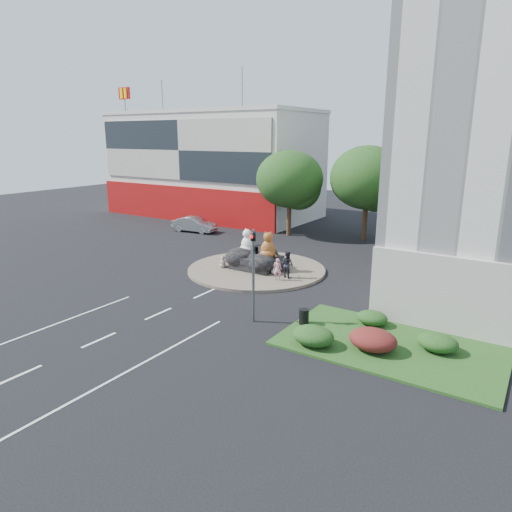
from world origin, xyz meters
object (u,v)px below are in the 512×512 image
at_px(pedestrian_dark, 288,264).
at_px(litter_bin, 304,316).
at_px(cat_white, 247,241).
at_px(kitten_calico, 223,261).
at_px(parked_car, 194,224).
at_px(cat_tabby, 268,245).
at_px(kitten_white, 275,268).
at_px(pedestrian_pink, 278,269).

xyz_separation_m(pedestrian_dark, litter_bin, (4.52, -6.32, -0.60)).
relative_size(cat_white, kitten_calico, 2.07).
bearing_deg(parked_car, kitten_calico, -138.50).
height_order(cat_tabby, pedestrian_dark, cat_tabby).
relative_size(kitten_calico, litter_bin, 1.16).
xyz_separation_m(cat_tabby, kitten_white, (0.81, -0.42, -1.45)).
relative_size(cat_white, parked_car, 0.41).
distance_m(kitten_calico, parked_car, 14.25).
bearing_deg(pedestrian_dark, kitten_calico, 22.34).
relative_size(cat_tabby, parked_car, 0.43).
xyz_separation_m(kitten_white, pedestrian_dark, (1.15, -0.24, 0.46)).
distance_m(parked_car, litter_bin, 25.49).
xyz_separation_m(cat_tabby, parked_car, (-13.94, 8.27, -1.33)).
bearing_deg(cat_white, pedestrian_pink, -4.64).
xyz_separation_m(cat_white, kitten_white, (2.89, -0.83, -1.40)).
xyz_separation_m(parked_car, litter_bin, (20.42, -15.25, -0.25)).
height_order(kitten_white, litter_bin, kitten_white).
bearing_deg(pedestrian_pink, cat_tabby, -62.96).
height_order(kitten_calico, pedestrian_pink, pedestrian_pink).
bearing_deg(litter_bin, pedestrian_dark, 125.55).
xyz_separation_m(cat_tabby, pedestrian_pink, (1.70, -1.54, -1.15)).
distance_m(kitten_white, litter_bin, 8.67).
height_order(cat_tabby, kitten_calico, cat_tabby).
relative_size(kitten_calico, pedestrian_dark, 0.50).
bearing_deg(cat_white, kitten_white, 6.66).
relative_size(kitten_white, pedestrian_pink, 0.60).
height_order(cat_tabby, pedestrian_pink, cat_tabby).
bearing_deg(parked_car, cat_white, -130.87).
height_order(cat_white, pedestrian_dark, cat_white).
bearing_deg(parked_car, pedestrian_dark, -126.65).
bearing_deg(cat_white, litter_bin, -18.13).
relative_size(kitten_white, litter_bin, 1.13).
bearing_deg(cat_tabby, kitten_white, -60.43).
distance_m(cat_tabby, pedestrian_dark, 2.29).
distance_m(cat_white, pedestrian_dark, 4.28).
xyz_separation_m(cat_white, pedestrian_pink, (3.78, -1.95, -1.10)).
xyz_separation_m(cat_white, parked_car, (-11.86, 7.86, -1.28)).
distance_m(kitten_calico, pedestrian_dark, 5.21).
bearing_deg(cat_tabby, kitten_calico, 166.13).
distance_m(cat_tabby, litter_bin, 9.66).
height_order(cat_white, parked_car, cat_white).
distance_m(kitten_calico, kitten_white, 4.08).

